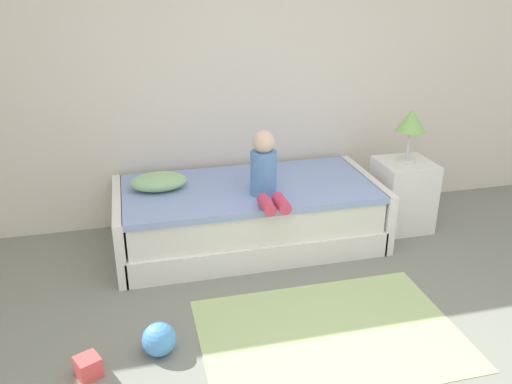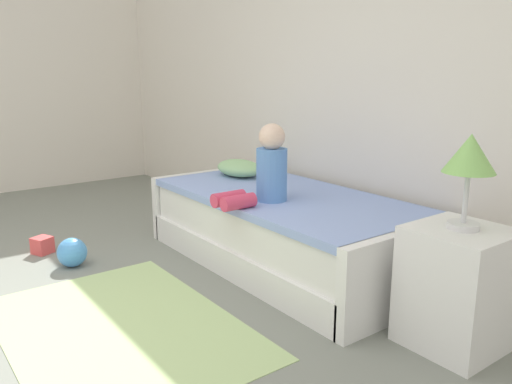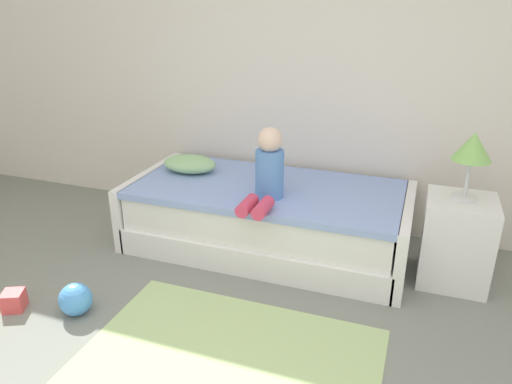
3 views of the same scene
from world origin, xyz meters
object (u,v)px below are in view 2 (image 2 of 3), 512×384
object	(u,v)px
bed	(285,229)
pillow	(239,168)
nightstand	(457,288)
toy_ball	(72,252)
child_figure	(266,170)
toy_block	(42,245)
table_lamp	(470,158)

from	to	relation	value
bed	pillow	xyz separation A→B (m)	(-0.69, 0.10, 0.32)
nightstand	pillow	xyz separation A→B (m)	(-2.04, 0.14, 0.26)
nightstand	toy_ball	distance (m)	2.49
child_figure	toy_block	xyz separation A→B (m)	(-1.30, -1.09, -0.64)
pillow	toy_block	distance (m)	1.60
nightstand	toy_ball	bearing A→B (deg)	-151.40
toy_ball	table_lamp	bearing A→B (deg)	28.60
toy_ball	toy_block	size ratio (longest dim) A/B	1.64
table_lamp	child_figure	distance (m)	1.31
table_lamp	child_figure	xyz separation A→B (m)	(-1.27, -0.19, -0.23)
child_figure	bed	bearing A→B (deg)	108.35
nightstand	child_figure	size ratio (longest dim) A/B	1.18
nightstand	toy_ball	world-z (taller)	nightstand
table_lamp	pillow	bearing A→B (deg)	176.18
bed	nightstand	distance (m)	1.35
nightstand	table_lamp	world-z (taller)	table_lamp
bed	toy_block	world-z (taller)	bed
bed	nightstand	size ratio (longest dim) A/B	3.52
child_figure	toy_ball	distance (m)	1.47
nightstand	child_figure	distance (m)	1.35
child_figure	toy_block	distance (m)	1.81
nightstand	bed	bearing A→B (deg)	178.45
child_figure	pillow	distance (m)	0.85
child_figure	pillow	world-z (taller)	child_figure
bed	pillow	distance (m)	0.77
child_figure	toy_ball	size ratio (longest dim) A/B	2.52
bed	table_lamp	size ratio (longest dim) A/B	4.69
table_lamp	toy_ball	xyz separation A→B (m)	(-2.18, -1.19, -0.84)
bed	child_figure	distance (m)	0.52
table_lamp	toy_ball	bearing A→B (deg)	-151.40
toy_block	table_lamp	bearing A→B (deg)	26.50
pillow	toy_ball	bearing A→B (deg)	-95.65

